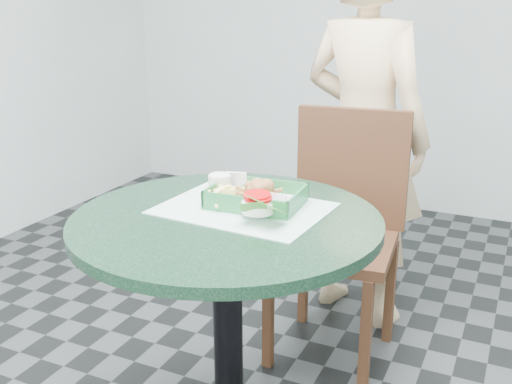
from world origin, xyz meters
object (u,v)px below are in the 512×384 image
at_px(food_basket, 256,207).
at_px(sauce_ramekin, 222,186).
at_px(dining_chair, 342,217).
at_px(diner_person, 364,130).
at_px(crab_sandwich, 258,198).
at_px(cafe_table, 227,281).

distance_m(food_basket, sauce_ramekin, 0.13).
bearing_deg(dining_chair, food_basket, -101.37).
xyz_separation_m(dining_chair, diner_person, (-0.01, 0.29, 0.28)).
bearing_deg(crab_sandwich, cafe_table, -116.78).
relative_size(diner_person, crab_sandwich, 14.13).
relative_size(dining_chair, crab_sandwich, 8.09).
bearing_deg(cafe_table, sauce_ramekin, 122.13).
xyz_separation_m(cafe_table, dining_chair, (0.10, 0.74, -0.05)).
bearing_deg(dining_chair, sauce_ramekin, -112.92).
bearing_deg(cafe_table, crab_sandwich, 63.22).
relative_size(cafe_table, crab_sandwich, 7.19).
height_order(food_basket, crab_sandwich, crab_sandwich).
distance_m(cafe_table, diner_person, 1.07).
bearing_deg(diner_person, dining_chair, 109.13).
height_order(dining_chair, sauce_ramekin, dining_chair).
height_order(food_basket, sauce_ramekin, sauce_ramekin).
bearing_deg(food_basket, dining_chair, 84.36).
bearing_deg(cafe_table, dining_chair, 82.44).
bearing_deg(dining_chair, crab_sandwich, -100.17).
height_order(diner_person, sauce_ramekin, diner_person).
xyz_separation_m(food_basket, sauce_ramekin, (-0.12, 0.03, 0.04)).
height_order(cafe_table, dining_chair, dining_chair).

